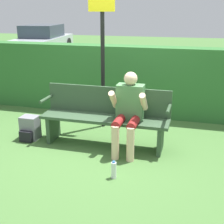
% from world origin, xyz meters
% --- Properties ---
extents(ground_plane, '(40.00, 40.00, 0.00)m').
position_xyz_m(ground_plane, '(0.00, 0.00, 0.00)').
color(ground_plane, '#426B33').
extents(hedge_back, '(12.00, 0.45, 1.37)m').
position_xyz_m(hedge_back, '(0.00, 1.69, 0.69)').
color(hedge_back, '#2D662D').
rests_on(hedge_back, ground).
extents(park_bench, '(1.99, 0.45, 0.90)m').
position_xyz_m(park_bench, '(0.00, 0.07, 0.48)').
color(park_bench, '#334C33').
rests_on(park_bench, ground).
extents(person_seated, '(0.54, 0.62, 1.19)m').
position_xyz_m(person_seated, '(0.39, -0.07, 0.66)').
color(person_seated, '#4C7F4C').
rests_on(person_seated, ground).
extents(backpack, '(0.28, 0.31, 0.39)m').
position_xyz_m(backpack, '(-1.26, -0.08, 0.18)').
color(backpack, slate).
rests_on(backpack, ground).
extents(water_bottle, '(0.07, 0.07, 0.24)m').
position_xyz_m(water_bottle, '(0.40, -0.93, 0.11)').
color(water_bottle, white).
rests_on(water_bottle, ground).
extents(signpost, '(0.45, 0.09, 2.28)m').
position_xyz_m(signpost, '(-0.27, 0.80, 1.31)').
color(signpost, black).
rests_on(signpost, ground).
extents(parked_car, '(2.19, 4.60, 1.36)m').
position_xyz_m(parked_car, '(-5.68, 8.99, 0.65)').
color(parked_car, '#B7BCC6').
rests_on(parked_car, ground).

